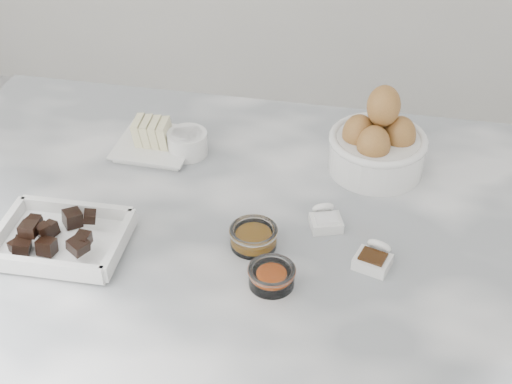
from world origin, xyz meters
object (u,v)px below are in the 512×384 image
vanilla_spoon (374,258)px  honey_bowl (254,237)px  zest_bowl (272,275)px  egg_bowl (378,144)px  chocolate_dish (61,236)px  butter_plate (154,139)px  sugar_ramekin (187,142)px  salt_spoon (325,219)px

vanilla_spoon → honey_bowl: bearing=177.8°
zest_bowl → vanilla_spoon: size_ratio=0.97×
egg_bowl → honey_bowl: size_ratio=2.27×
zest_bowl → chocolate_dish: bearing=177.3°
honey_bowl → butter_plate: bearing=135.4°
egg_bowl → butter_plate: bearing=-178.1°
egg_bowl → chocolate_dish: bearing=-146.3°
butter_plate → chocolate_dish: bearing=-100.6°
honey_bowl → vanilla_spoon: bearing=-2.2°
chocolate_dish → sugar_ramekin: (0.12, 0.29, 0.00)m
butter_plate → honey_bowl: butter_plate is taller
egg_bowl → honey_bowl: 0.30m
vanilla_spoon → salt_spoon: (-0.08, 0.08, -0.00)m
egg_bowl → honey_bowl: (-0.17, -0.25, -0.04)m
chocolate_dish → vanilla_spoon: bearing=6.7°
honey_bowl → zest_bowl: size_ratio=1.08×
egg_bowl → salt_spoon: size_ratio=2.46×
vanilla_spoon → zest_bowl: bearing=-153.4°
butter_plate → salt_spoon: (0.34, -0.16, -0.01)m
butter_plate → salt_spoon: 0.38m
egg_bowl → salt_spoon: (-0.07, -0.18, -0.04)m
honey_bowl → salt_spoon: size_ratio=1.08×
chocolate_dish → salt_spoon: chocolate_dish is taller
sugar_ramekin → egg_bowl: 0.35m
butter_plate → egg_bowl: (0.41, 0.01, 0.03)m
honey_bowl → vanilla_spoon: vanilla_spoon is taller
salt_spoon → butter_plate: bearing=154.5°
sugar_ramekin → honey_bowl: 0.29m
egg_bowl → honey_bowl: egg_bowl is taller
sugar_ramekin → salt_spoon: (0.28, -0.16, -0.01)m
chocolate_dish → butter_plate: bearing=79.4°
zest_bowl → honey_bowl: bearing=118.5°
honey_bowl → zest_bowl: 0.09m
sugar_ramekin → zest_bowl: bearing=-55.2°
butter_plate → egg_bowl: egg_bowl is taller
egg_bowl → zest_bowl: (-0.13, -0.33, -0.04)m
sugar_ramekin → honey_bowl: bearing=-53.2°
salt_spoon → honey_bowl: bearing=-145.9°
honey_bowl → salt_spoon: (0.10, 0.07, -0.00)m
butter_plate → sugar_ramekin: size_ratio=1.94×
sugar_ramekin → zest_bowl: size_ratio=1.04×
zest_bowl → salt_spoon: size_ratio=1.01×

